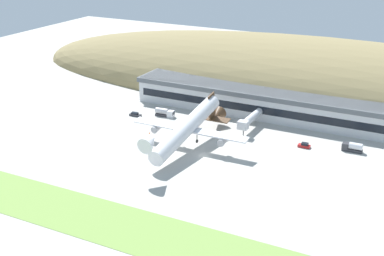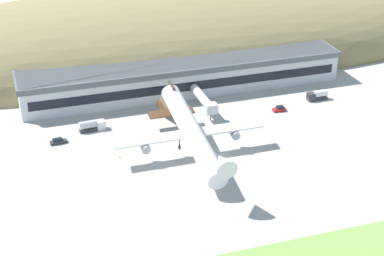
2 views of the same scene
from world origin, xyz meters
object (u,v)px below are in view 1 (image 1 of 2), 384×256
at_px(service_car_0, 135,114).
at_px(service_car_1, 304,145).
at_px(cargo_airplane, 188,127).
at_px(fuel_truck, 165,113).
at_px(jetway_0, 250,119).
at_px(terminal_building, 264,100).
at_px(box_truck, 353,147).
at_px(traffic_cone_0, 149,133).

distance_m(service_car_0, service_car_1, 65.19).
xyz_separation_m(cargo_airplane, fuel_truck, (-21.75, 22.44, -5.65)).
bearing_deg(service_car_1, jetway_0, 163.91).
height_order(jetway_0, service_car_1, jetway_0).
xyz_separation_m(terminal_building, jetway_0, (1.22, -17.52, -1.70)).
relative_size(jetway_0, box_truck, 2.69).
xyz_separation_m(terminal_building, service_car_0, (-42.41, -23.82, -5.10)).
height_order(service_car_0, box_truck, box_truck).
relative_size(service_car_1, fuel_truck, 0.52).
distance_m(service_car_1, traffic_cone_0, 52.67).
bearing_deg(service_car_0, jetway_0, 8.22).
xyz_separation_m(jetway_0, cargo_airplane, (-11.84, -23.95, 3.12)).
distance_m(box_truck, traffic_cone_0, 67.76).
relative_size(terminal_building, service_car_1, 26.03).
distance_m(cargo_airplane, fuel_truck, 31.75).
bearing_deg(service_car_0, terminal_building, 29.32).
bearing_deg(service_car_0, service_car_1, 0.07).
height_order(cargo_airplane, box_truck, cargo_airplane).
bearing_deg(traffic_cone_0, fuel_truck, 103.06).
bearing_deg(jetway_0, fuel_truck, -177.43).
bearing_deg(box_truck, service_car_0, -177.20).
distance_m(terminal_building, service_car_1, 33.28).
bearing_deg(terminal_building, fuel_truck, -149.55).
bearing_deg(traffic_cone_0, box_truck, 14.27).
bearing_deg(traffic_cone_0, jetway_0, 32.91).
bearing_deg(box_truck, terminal_building, 151.93).
height_order(service_car_0, service_car_1, service_car_1).
bearing_deg(service_car_1, fuel_truck, 175.12).
bearing_deg(service_car_1, service_car_0, -179.93).
relative_size(service_car_0, service_car_1, 1.19).
xyz_separation_m(box_truck, traffic_cone_0, (-65.65, -16.70, -1.17)).
height_order(jetway_0, cargo_airplane, cargo_airplane).
distance_m(fuel_truck, box_truck, 69.74).
bearing_deg(fuel_truck, cargo_airplane, -45.90).
height_order(terminal_building, traffic_cone_0, terminal_building).
bearing_deg(jetway_0, service_car_1, -16.09).
relative_size(fuel_truck, box_truck, 1.17).
xyz_separation_m(cargo_airplane, box_truck, (47.99, 21.55, -5.66)).
bearing_deg(service_car_1, traffic_cone_0, -165.84).
relative_size(cargo_airplane, service_car_0, 11.03).
bearing_deg(cargo_airplane, fuel_truck, 134.10).
distance_m(cargo_airplane, box_truck, 52.91).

